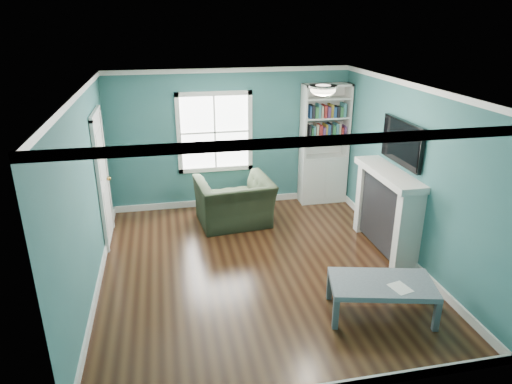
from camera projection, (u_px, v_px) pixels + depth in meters
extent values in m
plane|color=black|center=(258.00, 267.00, 6.72)|extent=(5.00, 5.00, 0.00)
plane|color=#2E6568|center=(231.00, 139.00, 8.53)|extent=(4.50, 0.00, 4.50)
plane|color=#2E6568|center=(317.00, 282.00, 3.97)|extent=(4.50, 0.00, 4.50)
plane|color=#2E6568|center=(86.00, 197.00, 5.83)|extent=(0.00, 5.00, 5.00)
plane|color=#2E6568|center=(409.00, 174.00, 6.67)|extent=(0.00, 5.00, 5.00)
plane|color=white|center=(258.00, 89.00, 5.78)|extent=(5.00, 5.00, 0.00)
cube|color=white|center=(232.00, 201.00, 8.97)|extent=(4.50, 0.03, 0.12)
cube|color=white|center=(99.00, 280.00, 6.28)|extent=(0.03, 5.00, 0.12)
cube|color=white|center=(398.00, 249.00, 7.11)|extent=(0.03, 5.00, 0.12)
cube|color=white|center=(230.00, 70.00, 8.06)|extent=(4.50, 0.04, 0.08)
cube|color=white|center=(324.00, 141.00, 3.53)|extent=(4.50, 0.04, 0.08)
cube|color=white|center=(74.00, 98.00, 5.38)|extent=(0.04, 5.00, 0.08)
cube|color=white|center=(418.00, 87.00, 6.21)|extent=(0.04, 5.00, 0.08)
cube|color=white|center=(215.00, 132.00, 8.42)|extent=(1.24, 0.01, 1.34)
cube|color=white|center=(179.00, 134.00, 8.28)|extent=(0.08, 0.06, 1.50)
cube|color=white|center=(250.00, 131.00, 8.53)|extent=(0.08, 0.06, 1.50)
cube|color=white|center=(216.00, 169.00, 8.66)|extent=(1.40, 0.06, 0.08)
cube|color=white|center=(214.00, 94.00, 8.15)|extent=(1.40, 0.06, 0.08)
cube|color=white|center=(215.00, 132.00, 8.40)|extent=(1.24, 0.03, 0.03)
cube|color=white|center=(215.00, 132.00, 8.40)|extent=(0.03, 0.03, 1.34)
cube|color=silver|center=(322.00, 179.00, 8.98)|extent=(0.90, 0.35, 0.90)
cube|color=silver|center=(303.00, 123.00, 8.49)|extent=(0.04, 0.35, 1.40)
cube|color=silver|center=(347.00, 121.00, 8.65)|extent=(0.04, 0.35, 1.40)
cube|color=silver|center=(322.00, 120.00, 8.72)|extent=(0.90, 0.02, 1.40)
cube|color=silver|center=(327.00, 85.00, 8.32)|extent=(0.90, 0.35, 0.04)
cube|color=silver|center=(323.00, 156.00, 8.81)|extent=(0.84, 0.33, 0.03)
cube|color=silver|center=(325.00, 137.00, 8.67)|extent=(0.84, 0.33, 0.03)
cube|color=silver|center=(326.00, 117.00, 8.54)|extent=(0.84, 0.33, 0.03)
cube|color=silver|center=(327.00, 98.00, 8.41)|extent=(0.84, 0.33, 0.03)
cube|color=black|center=(325.00, 131.00, 8.61)|extent=(0.70, 0.25, 0.22)
cube|color=#33723F|center=(326.00, 111.00, 8.47)|extent=(0.70, 0.25, 0.22)
cylinder|color=beige|center=(328.00, 91.00, 8.31)|extent=(0.26, 0.06, 0.26)
cube|color=black|center=(387.00, 213.00, 7.07)|extent=(0.30, 1.20, 1.10)
cube|color=black|center=(385.00, 225.00, 7.14)|extent=(0.22, 0.65, 0.70)
cube|color=silver|center=(408.00, 232.00, 6.46)|extent=(0.36, 0.16, 1.20)
cube|color=silver|center=(368.00, 197.00, 7.68)|extent=(0.36, 0.16, 1.20)
cube|color=silver|center=(389.00, 174.00, 6.83)|extent=(0.44, 1.58, 0.10)
cube|color=black|center=(402.00, 142.00, 6.69)|extent=(0.06, 1.10, 0.65)
cube|color=silver|center=(103.00, 181.00, 7.21)|extent=(0.04, 0.80, 2.05)
cube|color=white|center=(100.00, 190.00, 6.80)|extent=(0.05, 0.08, 2.13)
cube|color=white|center=(106.00, 172.00, 7.63)|extent=(0.05, 0.08, 2.13)
cube|color=white|center=(95.00, 114.00, 6.83)|extent=(0.05, 0.98, 0.08)
sphere|color=#BF8C3F|center=(109.00, 179.00, 7.53)|extent=(0.07, 0.07, 0.07)
ellipsoid|color=white|center=(323.00, 90.00, 6.06)|extent=(0.34, 0.34, 0.15)
cylinder|color=white|center=(323.00, 87.00, 6.04)|extent=(0.38, 0.38, 0.03)
cube|color=white|center=(150.00, 149.00, 8.28)|extent=(0.08, 0.01, 0.12)
imported|color=black|center=(234.00, 195.00, 7.94)|extent=(1.34, 0.95, 1.10)
cube|color=#485157|center=(336.00, 314.00, 5.35)|extent=(0.08, 0.08, 0.38)
cube|color=#485157|center=(437.00, 316.00, 5.31)|extent=(0.08, 0.08, 0.38)
cube|color=#485157|center=(330.00, 286.00, 5.91)|extent=(0.08, 0.08, 0.38)
cube|color=#485157|center=(421.00, 287.00, 5.88)|extent=(0.08, 0.08, 0.38)
cube|color=#505767|center=(382.00, 284.00, 5.53)|extent=(1.36, 0.95, 0.07)
cube|color=white|center=(400.00, 288.00, 5.40)|extent=(0.26, 0.30, 0.00)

